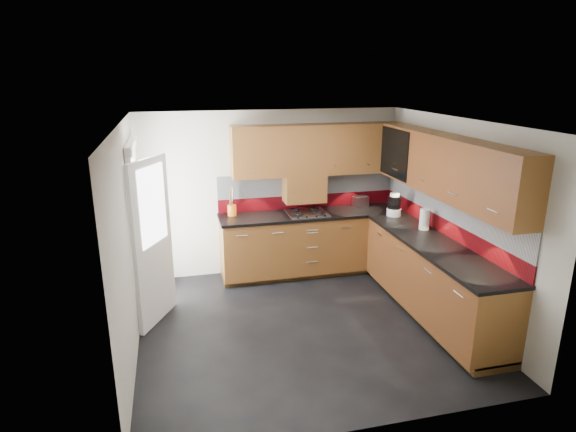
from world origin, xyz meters
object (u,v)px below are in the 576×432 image
object	(u,v)px
utensil_pot	(232,209)
toaster	(360,201)
gas_hob	(307,213)
food_processor	(394,205)

from	to	relation	value
utensil_pot	toaster	distance (m)	1.95
gas_hob	toaster	distance (m)	0.91
gas_hob	food_processor	bearing A→B (deg)	-18.38
utensil_pot	gas_hob	bearing A→B (deg)	-9.31
utensil_pot	food_processor	size ratio (longest dim) A/B	1.34
toaster	food_processor	xyz separation A→B (m)	(0.28, -0.56, 0.07)
toaster	food_processor	bearing A→B (deg)	-63.44
gas_hob	utensil_pot	size ratio (longest dim) A/B	1.29
toaster	gas_hob	bearing A→B (deg)	-168.83
gas_hob	food_processor	distance (m)	1.24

